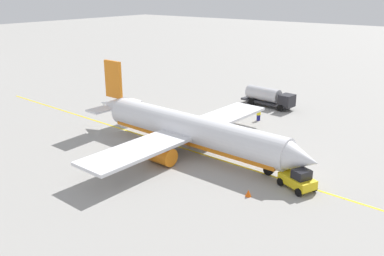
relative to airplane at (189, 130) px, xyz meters
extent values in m
plane|color=#9E9B96|center=(0.51, -0.02, -2.64)|extent=(400.00, 400.00, 0.00)
cylinder|color=white|center=(0.51, -0.02, 0.17)|extent=(25.77, 4.61, 3.62)
cube|color=orange|center=(0.51, -0.02, -0.82)|extent=(24.32, 3.90, 1.01)
cone|color=white|center=(14.75, -0.57, 0.17)|extent=(3.69, 3.61, 3.48)
cone|color=white|center=(-14.44, 0.56, 0.54)|extent=(5.10, 3.27, 3.08)
cube|color=orange|center=(-13.73, 0.53, 4.39)|extent=(3.21, 0.48, 5.20)
cube|color=white|center=(-13.73, 0.53, 0.57)|extent=(2.72, 8.49, 0.24)
cube|color=white|center=(-0.49, 0.02, -0.28)|extent=(5.95, 29.97, 0.36)
cylinder|color=orange|center=(0.51, 5.18, -1.53)|extent=(3.28, 2.22, 2.10)
cylinder|color=orange|center=(0.11, -5.21, -1.53)|extent=(3.28, 2.22, 2.10)
cylinder|color=#4C4C51|center=(11.19, -0.43, -1.50)|extent=(0.24, 0.24, 1.17)
cylinder|color=black|center=(11.19, -0.43, -2.09)|extent=(1.11, 0.44, 1.10)
cylinder|color=#4C4C51|center=(-1.39, 2.66, -1.50)|extent=(0.24, 0.24, 1.17)
cylinder|color=black|center=(-1.39, 2.66, -2.09)|extent=(1.11, 0.44, 1.10)
cylinder|color=#4C4C51|center=(-1.59, -2.54, -1.50)|extent=(0.24, 0.24, 1.17)
cylinder|color=black|center=(-1.59, -2.54, -2.09)|extent=(1.11, 0.44, 1.10)
cube|color=#2D2D33|center=(-2.08, 23.97, -1.94)|extent=(9.02, 3.40, 0.30)
cube|color=#232328|center=(1.91, 23.56, -0.99)|extent=(2.24, 2.60, 2.00)
cube|color=black|center=(2.80, 23.46, -0.59)|extent=(0.37, 2.01, 0.90)
cylinder|color=silver|center=(-2.67, 24.04, -0.64)|extent=(6.22, 2.91, 2.30)
cylinder|color=black|center=(1.64, 24.84, -2.09)|extent=(1.13, 0.46, 1.10)
cylinder|color=black|center=(1.38, 22.35, -2.09)|extent=(1.13, 0.46, 1.10)
cylinder|color=black|center=(-4.04, 25.43, -2.09)|extent=(1.13, 0.46, 1.10)
cylinder|color=black|center=(-4.30, 22.95, -2.09)|extent=(1.13, 0.46, 1.10)
cube|color=yellow|center=(14.92, -1.51, -1.79)|extent=(4.09, 3.23, 0.90)
cube|color=black|center=(15.38, -1.71, -0.89)|extent=(1.91, 2.02, 0.90)
cylinder|color=black|center=(13.34, -1.94, -2.24)|extent=(0.85, 0.58, 0.80)
cylinder|color=black|center=(14.10, -0.09, -2.24)|extent=(0.85, 0.58, 0.80)
cylinder|color=black|center=(15.74, -2.94, -2.24)|extent=(0.85, 0.58, 0.80)
cylinder|color=black|center=(16.51, -1.09, -2.24)|extent=(0.85, 0.58, 0.80)
cube|color=navy|center=(0.92, 15.97, -2.21)|extent=(0.47, 0.53, 0.85)
cube|color=yellow|center=(0.92, 15.97, -1.49)|extent=(0.54, 0.62, 0.60)
sphere|color=tan|center=(0.92, 15.97, -1.05)|extent=(0.24, 0.24, 0.24)
cone|color=#F2590F|center=(11.92, -5.93, -2.30)|extent=(0.61, 0.61, 0.67)
cube|color=yellow|center=(0.51, -0.02, -2.63)|extent=(85.45, 3.60, 0.01)
camera|label=1|loc=(29.22, -37.29, 16.38)|focal=38.46mm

